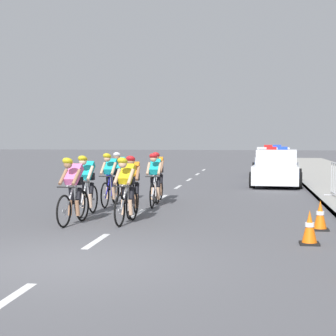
{
  "coord_description": "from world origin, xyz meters",
  "views": [
    {
      "loc": [
        2.93,
        -8.6,
        1.98
      ],
      "look_at": [
        0.54,
        7.5,
        1.1
      ],
      "focal_mm": 61.12,
      "sensor_mm": 36.0,
      "label": 1
    }
  ],
  "objects_px": {
    "police_car_nearest": "(277,169)",
    "cyclist_sixth": "(155,179)",
    "cyclist_lead": "(73,190)",
    "cyclist_seventh": "(119,176)",
    "police_car_second": "(272,163)",
    "traffic_cone_far": "(310,228)",
    "cyclist_fifth": "(110,179)",
    "cyclist_second": "(126,189)",
    "cyclist_third": "(86,185)",
    "cyclist_fourth": "(133,185)",
    "traffic_cone_mid": "(320,216)",
    "cyclist_eighth": "(157,176)"
  },
  "relations": [
    {
      "from": "cyclist_seventh",
      "to": "police_car_nearest",
      "type": "height_order",
      "value": "police_car_nearest"
    },
    {
      "from": "cyclist_seventh",
      "to": "cyclist_eighth",
      "type": "bearing_deg",
      "value": 10.04
    },
    {
      "from": "cyclist_sixth",
      "to": "cyclist_seventh",
      "type": "relative_size",
      "value": 1.0
    },
    {
      "from": "police_car_nearest",
      "to": "cyclist_sixth",
      "type": "bearing_deg",
      "value": -115.99
    },
    {
      "from": "cyclist_fourth",
      "to": "cyclist_seventh",
      "type": "distance_m",
      "value": 3.29
    },
    {
      "from": "police_car_nearest",
      "to": "traffic_cone_far",
      "type": "xyz_separation_m",
      "value": [
        0.06,
        -12.99,
        -0.37
      ]
    },
    {
      "from": "cyclist_third",
      "to": "police_car_second",
      "type": "xyz_separation_m",
      "value": [
        5.12,
        15.51,
        -0.11
      ]
    },
    {
      "from": "police_car_nearest",
      "to": "police_car_second",
      "type": "relative_size",
      "value": 1.03
    },
    {
      "from": "cyclist_fourth",
      "to": "cyclist_fifth",
      "type": "relative_size",
      "value": 1.0
    },
    {
      "from": "cyclist_fifth",
      "to": "traffic_cone_mid",
      "type": "bearing_deg",
      "value": -32.72
    },
    {
      "from": "cyclist_lead",
      "to": "police_car_nearest",
      "type": "bearing_deg",
      "value": 66.1
    },
    {
      "from": "cyclist_fourth",
      "to": "cyclist_eighth",
      "type": "relative_size",
      "value": 1.0
    },
    {
      "from": "cyclist_second",
      "to": "cyclist_sixth",
      "type": "relative_size",
      "value": 1.0
    },
    {
      "from": "cyclist_lead",
      "to": "police_car_second",
      "type": "distance_m",
      "value": 17.7
    },
    {
      "from": "cyclist_fourth",
      "to": "traffic_cone_mid",
      "type": "distance_m",
      "value": 4.67
    },
    {
      "from": "cyclist_sixth",
      "to": "traffic_cone_far",
      "type": "bearing_deg",
      "value": -54.34
    },
    {
      "from": "cyclist_fifth",
      "to": "cyclist_eighth",
      "type": "xyz_separation_m",
      "value": [
        1.16,
        1.31,
        0.0
      ]
    },
    {
      "from": "traffic_cone_mid",
      "to": "cyclist_eighth",
      "type": "bearing_deg",
      "value": 131.78
    },
    {
      "from": "cyclist_fourth",
      "to": "cyclist_fifth",
      "type": "xyz_separation_m",
      "value": [
        -1.09,
        2.0,
        0.0
      ]
    },
    {
      "from": "cyclist_fourth",
      "to": "traffic_cone_mid",
      "type": "xyz_separation_m",
      "value": [
        4.39,
        -1.52,
        -0.48
      ]
    },
    {
      "from": "cyclist_third",
      "to": "cyclist_seventh",
      "type": "relative_size",
      "value": 1.0
    },
    {
      "from": "cyclist_second",
      "to": "cyclist_seventh",
      "type": "bearing_deg",
      "value": 105.42
    },
    {
      "from": "cyclist_second",
      "to": "cyclist_fifth",
      "type": "height_order",
      "value": "same"
    },
    {
      "from": "cyclist_fourth",
      "to": "traffic_cone_far",
      "type": "distance_m",
      "value": 5.15
    },
    {
      "from": "cyclist_second",
      "to": "cyclist_fifth",
      "type": "relative_size",
      "value": 1.0
    },
    {
      "from": "cyclist_fifth",
      "to": "traffic_cone_mid",
      "type": "xyz_separation_m",
      "value": [
        5.48,
        -3.52,
        -0.48
      ]
    },
    {
      "from": "cyclist_lead",
      "to": "cyclist_fourth",
      "type": "relative_size",
      "value": 1.0
    },
    {
      "from": "traffic_cone_far",
      "to": "cyclist_eighth",
      "type": "bearing_deg",
      "value": 121.12
    },
    {
      "from": "cyclist_lead",
      "to": "cyclist_seventh",
      "type": "distance_m",
      "value": 4.61
    },
    {
      "from": "cyclist_lead",
      "to": "police_car_second",
      "type": "height_order",
      "value": "police_car_second"
    },
    {
      "from": "cyclist_sixth",
      "to": "cyclist_seventh",
      "type": "distance_m",
      "value": 1.63
    },
    {
      "from": "cyclist_lead",
      "to": "cyclist_third",
      "type": "relative_size",
      "value": 1.0
    },
    {
      "from": "police_car_nearest",
      "to": "traffic_cone_far",
      "type": "height_order",
      "value": "police_car_nearest"
    },
    {
      "from": "cyclist_third",
      "to": "traffic_cone_mid",
      "type": "distance_m",
      "value": 5.78
    },
    {
      "from": "traffic_cone_far",
      "to": "cyclist_fifth",
      "type": "bearing_deg",
      "value": 134.39
    },
    {
      "from": "cyclist_sixth",
      "to": "cyclist_lead",
      "type": "bearing_deg",
      "value": -109.21
    },
    {
      "from": "cyclist_fifth",
      "to": "cyclist_seventh",
      "type": "xyz_separation_m",
      "value": [
        0.0,
        1.11,
        0.0
      ]
    },
    {
      "from": "cyclist_sixth",
      "to": "cyclist_eighth",
      "type": "distance_m",
      "value": 1.22
    },
    {
      "from": "cyclist_second",
      "to": "cyclist_seventh",
      "type": "xyz_separation_m",
      "value": [
        -1.19,
        4.31,
        0.0
      ]
    },
    {
      "from": "cyclist_sixth",
      "to": "police_car_second",
      "type": "distance_m",
      "value": 13.88
    },
    {
      "from": "police_car_second",
      "to": "traffic_cone_far",
      "type": "xyz_separation_m",
      "value": [
        0.06,
        -18.67,
        -0.37
      ]
    },
    {
      "from": "cyclist_second",
      "to": "cyclist_fourth",
      "type": "xyz_separation_m",
      "value": [
        -0.11,
        1.2,
        0.0
      ]
    },
    {
      "from": "cyclist_seventh",
      "to": "cyclist_eighth",
      "type": "relative_size",
      "value": 1.0
    },
    {
      "from": "cyclist_sixth",
      "to": "cyclist_eighth",
      "type": "height_order",
      "value": "same"
    },
    {
      "from": "cyclist_third",
      "to": "police_car_nearest",
      "type": "distance_m",
      "value": 11.08
    },
    {
      "from": "cyclist_seventh",
      "to": "cyclist_fifth",
      "type": "bearing_deg",
      "value": -90.25
    },
    {
      "from": "cyclist_fifth",
      "to": "traffic_cone_far",
      "type": "relative_size",
      "value": 2.69
    },
    {
      "from": "cyclist_sixth",
      "to": "police_car_nearest",
      "type": "distance_m",
      "value": 8.54
    },
    {
      "from": "cyclist_second",
      "to": "police_car_nearest",
      "type": "bearing_deg",
      "value": 70.74
    },
    {
      "from": "cyclist_sixth",
      "to": "traffic_cone_mid",
      "type": "bearing_deg",
      "value": -40.83
    }
  ]
}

